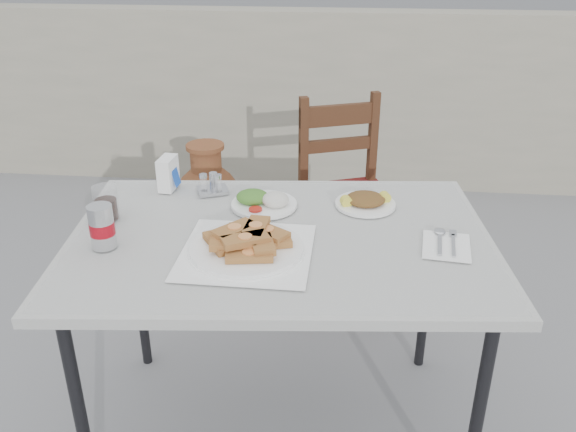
# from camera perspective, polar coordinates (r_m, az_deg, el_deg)

# --- Properties ---
(cafe_table) EXTENTS (1.43, 1.04, 0.83)m
(cafe_table) POSITION_cam_1_polar(r_m,az_deg,el_deg) (1.99, -0.74, -3.21)
(cafe_table) COLOR black
(cafe_table) RESTS_ON ground
(pide_plate) EXTENTS (0.40, 0.40, 0.08)m
(pide_plate) POSITION_cam_1_polar(r_m,az_deg,el_deg) (1.84, -3.92, -2.40)
(pide_plate) COLOR white
(pide_plate) RESTS_ON cafe_table
(salad_rice_plate) EXTENTS (0.23, 0.23, 0.06)m
(salad_rice_plate) POSITION_cam_1_polar(r_m,az_deg,el_deg) (2.14, -2.33, 1.44)
(salad_rice_plate) COLOR white
(salad_rice_plate) RESTS_ON cafe_table
(salad_chopped_plate) EXTENTS (0.21, 0.21, 0.05)m
(salad_chopped_plate) POSITION_cam_1_polar(r_m,az_deg,el_deg) (2.16, 7.26, 1.40)
(salad_chopped_plate) COLOR white
(salad_chopped_plate) RESTS_ON cafe_table
(soda_can) EXTENTS (0.08, 0.08, 0.14)m
(soda_can) POSITION_cam_1_polar(r_m,az_deg,el_deg) (1.94, -17.02, -0.94)
(soda_can) COLOR silver
(soda_can) RESTS_ON cafe_table
(cola_glass) EXTENTS (0.08, 0.08, 0.12)m
(cola_glass) POSITION_cam_1_polar(r_m,az_deg,el_deg) (2.13, -16.66, 1.01)
(cola_glass) COLOR white
(cola_glass) RESTS_ON cafe_table
(napkin_holder) EXTENTS (0.07, 0.11, 0.12)m
(napkin_holder) POSITION_cam_1_polar(r_m,az_deg,el_deg) (2.31, -11.16, 3.94)
(napkin_holder) COLOR white
(napkin_holder) RESTS_ON cafe_table
(condiment_caddy) EXTENTS (0.13, 0.12, 0.08)m
(condiment_caddy) POSITION_cam_1_polar(r_m,az_deg,el_deg) (2.27, -7.11, 2.84)
(condiment_caddy) COLOR silver
(condiment_caddy) RESTS_ON cafe_table
(cutlery_napkin) EXTENTS (0.16, 0.21, 0.01)m
(cutlery_napkin) POSITION_cam_1_polar(r_m,az_deg,el_deg) (1.96, 14.53, -2.48)
(cutlery_napkin) COLOR white
(cutlery_napkin) RESTS_ON cafe_table
(chair) EXTENTS (0.56, 0.56, 0.97)m
(chair) POSITION_cam_1_polar(r_m,az_deg,el_deg) (3.04, 5.50, 2.02)
(chair) COLOR #321B0D
(chair) RESTS_ON ground
(terracotta_urn) EXTENTS (0.39, 0.39, 0.68)m
(terracotta_urn) POSITION_cam_1_polar(r_m,az_deg,el_deg) (3.36, -7.42, 0.81)
(terracotta_urn) COLOR brown
(terracotta_urn) RESTS_ON ground
(back_wall) EXTENTS (6.00, 0.25, 1.20)m
(back_wall) POSITION_cam_1_polar(r_m,az_deg,el_deg) (4.33, 5.25, 10.73)
(back_wall) COLOR #9D9582
(back_wall) RESTS_ON ground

